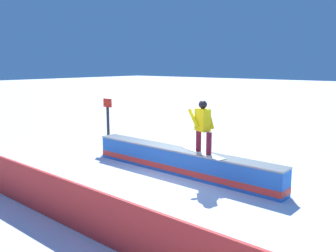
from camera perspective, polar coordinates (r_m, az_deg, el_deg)
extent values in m
plane|color=white|center=(10.22, 1.94, -7.46)|extent=(120.00, 120.00, 0.00)
cube|color=blue|center=(10.12, 1.95, -5.66)|extent=(6.11, 0.63, 0.66)
cube|color=red|center=(10.17, 1.95, -6.56)|extent=(6.12, 0.64, 0.16)
cube|color=gray|center=(10.03, 1.96, -3.72)|extent=(6.11, 0.69, 0.04)
cube|color=silver|center=(9.58, 5.57, -4.25)|extent=(1.56, 0.78, 0.01)
cylinder|color=maroon|center=(9.69, 4.81, -2.29)|extent=(0.18, 0.18, 0.57)
cylinder|color=maroon|center=(9.34, 6.42, -2.78)|extent=(0.18, 0.18, 0.57)
cube|color=yellow|center=(9.45, 5.45, 0.96)|extent=(0.46, 0.36, 0.58)
sphere|color=black|center=(9.40, 5.49, 3.37)|extent=(0.22, 0.22, 0.22)
cylinder|color=yellow|center=(9.50, 4.01, 1.20)|extent=(0.44, 0.23, 0.47)
cylinder|color=yellow|center=(9.47, 6.61, 1.13)|extent=(0.33, 0.19, 0.54)
cube|color=red|center=(7.49, -17.23, -10.74)|extent=(11.06, 0.31, 0.91)
cylinder|color=#262628|center=(13.21, -9.35, -0.29)|extent=(0.10, 0.10, 1.50)
cube|color=red|center=(13.08, -9.46, 3.59)|extent=(0.40, 0.04, 0.30)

